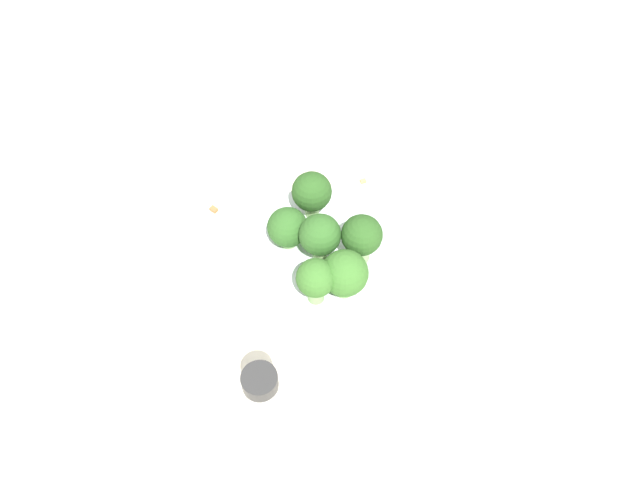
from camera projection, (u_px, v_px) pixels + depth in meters
The scene contains 11 objects.
ground_plane at pixel (320, 276), 0.64m from camera, with size 3.00×3.00×0.00m, color beige.
bowl at pixel (320, 267), 0.62m from camera, with size 0.18×0.18×0.04m, color silver.
broccoli_floret_0 at pixel (345, 274), 0.56m from camera, with size 0.04×0.04×0.05m.
broccoli_floret_1 at pixel (362, 237), 0.58m from camera, with size 0.04×0.04×0.06m.
broccoli_floret_2 at pixel (319, 238), 0.58m from camera, with size 0.04×0.04×0.06m.
broccoli_floret_3 at pixel (312, 193), 0.61m from camera, with size 0.04×0.04×0.06m.
broccoli_floret_4 at pixel (316, 280), 0.55m from camera, with size 0.04×0.04×0.05m.
broccoli_floret_5 at pixel (286, 231), 0.59m from camera, with size 0.04×0.04×0.05m.
pepper_shaker at pixel (262, 394), 0.53m from camera, with size 0.03×0.03×0.07m.
almond_crumb_0 at pixel (213, 208), 0.68m from camera, with size 0.01×0.01×0.01m, color olive.
almond_crumb_1 at pixel (363, 180), 0.71m from camera, with size 0.01×0.00×0.01m, color tan.
Camera 1 is at (0.16, -0.29, 0.54)m, focal length 35.00 mm.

